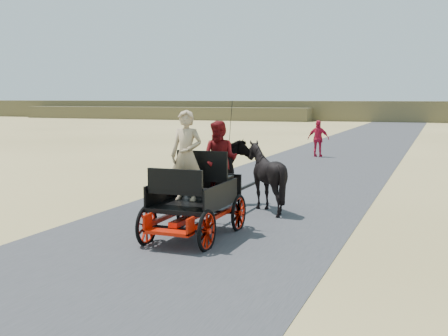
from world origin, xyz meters
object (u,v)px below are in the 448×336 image
(horse_left, at_px, (224,174))
(horse_right, at_px, (266,177))
(pedestrian, at_px, (318,139))
(carriage, at_px, (195,219))

(horse_left, height_order, horse_right, horse_right)
(horse_right, distance_m, pedestrian, 13.18)
(horse_right, relative_size, pedestrian, 0.98)
(carriage, xyz_separation_m, horse_right, (0.55, 3.00, 0.49))
(carriage, relative_size, pedestrian, 1.39)
(pedestrian, bearing_deg, horse_left, 91.26)
(carriage, distance_m, pedestrian, 16.13)
(carriage, height_order, horse_left, horse_left)
(carriage, distance_m, horse_right, 3.09)
(carriage, xyz_separation_m, horse_left, (-0.55, 3.00, 0.49))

